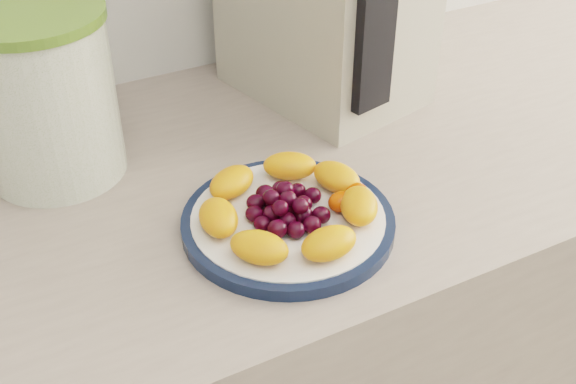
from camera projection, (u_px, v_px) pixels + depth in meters
plate_rim at (288, 222)px, 0.82m from camera, size 0.24×0.24×0.01m
plate_face at (288, 222)px, 0.82m from camera, size 0.22×0.22×0.02m
canister at (46, 100)px, 0.86m from camera, size 0.17×0.17×0.20m
canister_lid at (27, 16)px, 0.80m from camera, size 0.17×0.17×0.01m
appliance_panel at (376, 14)px, 0.88m from camera, size 0.06×0.03×0.25m
fruit_plate at (292, 205)px, 0.80m from camera, size 0.21×0.21×0.03m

